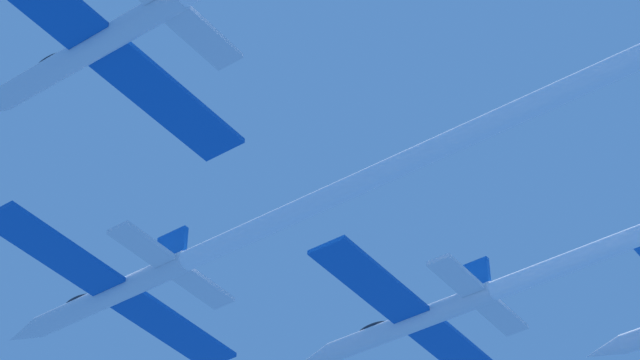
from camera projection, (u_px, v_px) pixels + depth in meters
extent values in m
cylinder|color=silver|center=(110.00, 295.00, 79.55)|extent=(1.36, 12.41, 1.36)
cone|color=silver|center=(24.00, 334.00, 82.99)|extent=(1.34, 2.73, 1.34)
ellipsoid|color=black|center=(79.00, 302.00, 81.15)|extent=(0.96, 2.48, 0.68)
cube|color=#0F51B2|center=(54.00, 251.00, 75.88)|extent=(9.43, 2.73, 0.30)
cube|color=#0F51B2|center=(174.00, 330.00, 82.65)|extent=(9.43, 2.73, 0.30)
cube|color=#0F51B2|center=(172.00, 246.00, 78.35)|extent=(0.36, 2.23, 1.99)
cube|color=silver|center=(142.00, 245.00, 75.42)|extent=(4.24, 1.64, 0.30)
cube|color=silver|center=(203.00, 288.00, 78.93)|extent=(4.24, 1.64, 0.30)
cylinder|color=white|center=(562.00, 92.00, 65.26)|extent=(1.23, 50.40, 1.23)
cylinder|color=silver|center=(89.00, 49.00, 64.57)|extent=(1.36, 12.41, 1.36)
ellipsoid|color=black|center=(52.00, 64.00, 66.17)|extent=(0.96, 2.48, 0.68)
cube|color=#0F51B2|center=(169.00, 103.00, 67.67)|extent=(9.43, 2.73, 0.30)
cube|color=silver|center=(204.00, 38.00, 63.95)|extent=(4.24, 1.64, 0.30)
cylinder|color=silver|center=(409.00, 323.00, 82.69)|extent=(1.36, 12.41, 1.36)
cone|color=silver|center=(315.00, 359.00, 86.13)|extent=(1.34, 2.73, 1.34)
ellipsoid|color=black|center=(374.00, 329.00, 84.30)|extent=(0.96, 2.48, 0.68)
cube|color=#0F51B2|center=(370.00, 281.00, 79.02)|extent=(9.43, 2.73, 0.30)
cube|color=#0F51B2|center=(461.00, 356.00, 85.79)|extent=(9.43, 2.73, 0.30)
cube|color=#0F51B2|center=(474.00, 276.00, 81.49)|extent=(0.36, 2.23, 1.99)
cube|color=silver|center=(456.00, 276.00, 78.56)|extent=(4.24, 1.64, 0.30)
cube|color=silver|center=(501.00, 316.00, 82.07)|extent=(4.24, 1.64, 0.30)
cone|color=silver|center=(604.00, 351.00, 87.57)|extent=(1.34, 2.73, 1.34)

